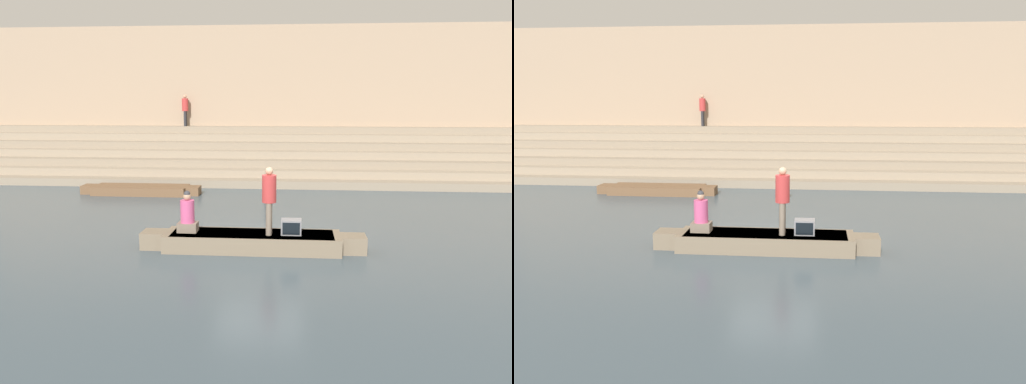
# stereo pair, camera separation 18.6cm
# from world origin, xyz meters

# --- Properties ---
(ground_plane) EXTENTS (120.00, 120.00, 0.00)m
(ground_plane) POSITION_xyz_m (0.00, 0.00, 0.00)
(ground_plane) COLOR #3D4C56
(ghat_steps) EXTENTS (36.00, 5.57, 2.51)m
(ghat_steps) POSITION_xyz_m (0.00, 12.03, 0.90)
(ghat_steps) COLOR gray
(ghat_steps) RESTS_ON ground
(back_wall) EXTENTS (34.20, 1.28, 7.87)m
(back_wall) POSITION_xyz_m (0.00, 14.61, 3.91)
(back_wall) COLOR tan
(back_wall) RESTS_ON ground
(rowboat_main) EXTENTS (6.03, 1.30, 0.46)m
(rowboat_main) POSITION_xyz_m (-0.14, -0.67, 0.25)
(rowboat_main) COLOR #756651
(rowboat_main) RESTS_ON ground
(person_standing) EXTENTS (0.38, 0.38, 1.80)m
(person_standing) POSITION_xyz_m (0.31, -0.72, 1.50)
(person_standing) COLOR #756656
(person_standing) RESTS_ON rowboat_main
(person_rowing) EXTENTS (0.53, 0.41, 1.13)m
(person_rowing) POSITION_xyz_m (-1.90, -0.65, 0.91)
(person_rowing) COLOR #756656
(person_rowing) RESTS_ON rowboat_main
(tv_set) EXTENTS (0.54, 0.41, 0.40)m
(tv_set) POSITION_xyz_m (0.90, -0.68, 0.66)
(tv_set) COLOR slate
(tv_set) RESTS_ON rowboat_main
(moored_boat_shore) EXTENTS (5.08, 1.31, 0.36)m
(moored_boat_shore) POSITION_xyz_m (-5.59, 6.88, 0.19)
(moored_boat_shore) COLOR brown
(moored_boat_shore) RESTS_ON ground
(mooring_post) EXTENTS (0.17, 0.17, 1.12)m
(mooring_post) POSITION_xyz_m (-0.15, 5.60, 0.56)
(mooring_post) COLOR #473828
(mooring_post) RESTS_ON ground
(person_on_steps) EXTENTS (0.34, 0.34, 1.70)m
(person_on_steps) POSITION_xyz_m (-5.11, 13.62, 3.49)
(person_on_steps) COLOR #28282D
(person_on_steps) RESTS_ON ghat_steps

